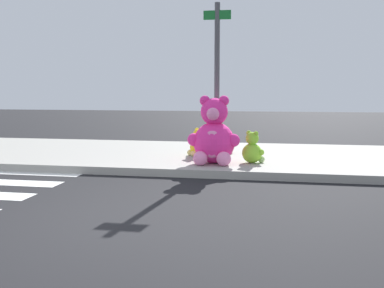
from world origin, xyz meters
TOP-DOWN VIEW (x-y plane):
  - ground_plane at (0.00, 0.00)m, footprint 60.00×60.00m
  - sidewalk at (0.00, 5.20)m, footprint 28.00×4.40m
  - sign_pole at (1.00, 4.40)m, footprint 0.56×0.11m
  - plush_pink_large at (1.02, 3.81)m, footprint 1.03×0.90m
  - plush_yellow at (0.54, 4.76)m, footprint 0.44×0.42m
  - plush_lime at (1.77, 4.00)m, footprint 0.45×0.46m
  - plush_brown at (1.12, 5.36)m, footprint 0.37×0.39m

SIDE VIEW (x-z plane):
  - ground_plane at x=0.00m, z-range 0.00..0.00m
  - sidewalk at x=0.00m, z-range 0.00..0.15m
  - plush_brown at x=1.12m, z-range 0.10..0.62m
  - plush_yellow at x=0.54m, z-range 0.09..0.70m
  - plush_lime at x=1.77m, z-range 0.09..0.73m
  - plush_pink_large at x=1.02m, z-range 0.02..1.35m
  - sign_pole at x=1.00m, z-range 0.25..3.45m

